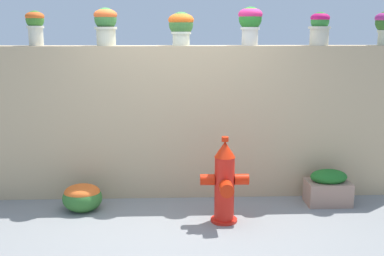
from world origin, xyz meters
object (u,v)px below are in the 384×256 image
(potted_plant_5, at_px, (320,27))
(flower_bush_left, at_px, (82,196))
(potted_plant_4, at_px, (250,21))
(fire_hydrant, at_px, (225,183))
(planter_box, at_px, (328,188))
(potted_plant_1, at_px, (35,24))
(potted_plant_2, at_px, (106,23))
(potted_plant_3, at_px, (181,25))

(potted_plant_5, bearing_deg, flower_bush_left, -169.99)
(potted_plant_4, bearing_deg, flower_bush_left, -164.99)
(fire_hydrant, relative_size, planter_box, 1.84)
(flower_bush_left, bearing_deg, potted_plant_1, 135.65)
(potted_plant_2, xyz_separation_m, planter_box, (2.68, -0.43, -1.96))
(potted_plant_5, relative_size, planter_box, 0.77)
(potted_plant_2, xyz_separation_m, flower_bush_left, (-0.28, -0.52, -2.00))
(potted_plant_1, height_order, potted_plant_3, potted_plant_1)
(potted_plant_4, height_order, flower_bush_left, potted_plant_4)
(potted_plant_2, bearing_deg, fire_hydrant, -34.32)
(potted_plant_1, height_order, flower_bush_left, potted_plant_1)
(potted_plant_1, xyz_separation_m, potted_plant_2, (0.85, -0.04, 0.01))
(potted_plant_4, relative_size, planter_box, 0.88)
(potted_plant_4, height_order, potted_plant_5, potted_plant_4)
(potted_plant_1, xyz_separation_m, potted_plant_5, (3.44, -0.05, -0.03))
(fire_hydrant, height_order, planter_box, fire_hydrant)
(potted_plant_3, height_order, potted_plant_5, same)
(potted_plant_5, distance_m, fire_hydrant, 2.28)
(flower_bush_left, distance_m, planter_box, 2.96)
(potted_plant_5, relative_size, flower_bush_left, 0.87)
(potted_plant_1, height_order, potted_plant_4, potted_plant_4)
(potted_plant_3, distance_m, potted_plant_4, 0.84)
(potted_plant_5, distance_m, planter_box, 1.97)
(potted_plant_2, distance_m, potted_plant_5, 2.60)
(flower_bush_left, height_order, planter_box, planter_box)
(potted_plant_1, xyz_separation_m, planter_box, (3.53, -0.47, -1.95))
(potted_plant_1, bearing_deg, potted_plant_4, -0.36)
(potted_plant_2, bearing_deg, planter_box, -9.14)
(potted_plant_1, relative_size, potted_plant_3, 1.03)
(potted_plant_3, distance_m, flower_bush_left, 2.36)
(planter_box, bearing_deg, potted_plant_3, 165.55)
(potted_plant_4, relative_size, potted_plant_5, 1.15)
(potted_plant_1, xyz_separation_m, potted_plant_4, (2.60, -0.02, 0.04))
(potted_plant_5, height_order, flower_bush_left, potted_plant_5)
(potted_plant_2, height_order, potted_plant_3, potted_plant_2)
(potted_plant_1, relative_size, flower_bush_left, 0.89)
(potted_plant_1, distance_m, potted_plant_2, 0.85)
(potted_plant_5, xyz_separation_m, fire_hydrant, (-1.24, -0.91, -1.68))
(potted_plant_1, bearing_deg, potted_plant_3, -0.30)
(potted_plant_5, bearing_deg, potted_plant_2, 179.64)
(potted_plant_3, xyz_separation_m, flower_bush_left, (-1.18, -0.55, -1.97))
(potted_plant_2, distance_m, fire_hydrant, 2.38)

